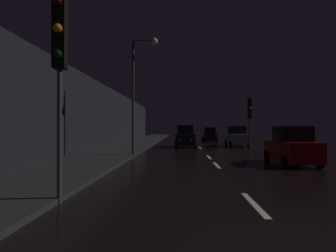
# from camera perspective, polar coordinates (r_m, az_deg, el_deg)

# --- Properties ---
(ground) EXTENTS (26.44, 84.00, 0.02)m
(ground) POSITION_cam_1_polar(r_m,az_deg,el_deg) (28.36, 6.36, -4.21)
(ground) COLOR black
(sidewalk_left) EXTENTS (4.40, 84.00, 0.15)m
(sidewalk_left) POSITION_cam_1_polar(r_m,az_deg,el_deg) (28.77, -7.76, -3.99)
(sidewalk_left) COLOR #28282B
(sidewalk_left) RESTS_ON ground
(building_facade_left) EXTENTS (0.80, 63.00, 6.07)m
(building_facade_left) POSITION_cam_1_polar(r_m,az_deg,el_deg) (25.97, -14.82, 2.16)
(building_facade_left) COLOR black
(building_facade_left) RESTS_ON ground
(lane_centerline) EXTENTS (0.16, 20.78, 0.01)m
(lane_centerline) POSITION_cam_1_polar(r_m,az_deg,el_deg) (15.99, 9.24, -7.14)
(lane_centerline) COLOR beige
(lane_centerline) RESTS_ON ground
(traffic_light_far_right) EXTENTS (0.37, 0.48, 4.69)m
(traffic_light_far_right) POSITION_cam_1_polar(r_m,az_deg,el_deg) (26.61, 16.92, 2.87)
(traffic_light_far_right) COLOR #38383A
(traffic_light_far_right) RESTS_ON ground
(traffic_light_near_left) EXTENTS (0.36, 0.48, 5.26)m
(traffic_light_near_left) POSITION_cam_1_polar(r_m,az_deg,el_deg) (7.46, -21.96, 14.89)
(traffic_light_near_left) COLOR #38383A
(traffic_light_near_left) RESTS_ON ground
(streetlamp_overhead) EXTENTS (1.70, 0.44, 7.75)m
(streetlamp_overhead) POSITION_cam_1_polar(r_m,az_deg,el_deg) (17.96, -6.00, 9.86)
(streetlamp_overhead) COLOR #2D2D30
(streetlamp_overhead) RESTS_ON ground
(car_approaching_headlights) EXTENTS (1.97, 4.27, 2.15)m
(car_approaching_headlights) POSITION_cam_1_polar(r_m,az_deg,el_deg) (26.57, 3.65, -2.33)
(car_approaching_headlights) COLOR black
(car_approaching_headlights) RESTS_ON ground
(car_parked_right_near) EXTENTS (1.80, 3.90, 1.96)m
(car_parked_right_near) POSITION_cam_1_polar(r_m,az_deg,el_deg) (15.39, 24.59, -4.04)
(car_parked_right_near) COLOR maroon
(car_parked_right_near) RESTS_ON ground
(car_distant_taillights) EXTENTS (1.79, 3.88, 1.95)m
(car_distant_taillights) POSITION_cam_1_polar(r_m,az_deg,el_deg) (36.74, 8.75, -1.93)
(car_distant_taillights) COLOR black
(car_distant_taillights) RESTS_ON ground
(car_parked_right_far) EXTENTS (1.88, 4.08, 2.06)m
(car_parked_right_far) POSITION_cam_1_polar(r_m,az_deg,el_deg) (28.46, 14.31, -2.28)
(car_parked_right_far) COLOR #A5A8AD
(car_parked_right_far) RESTS_ON ground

